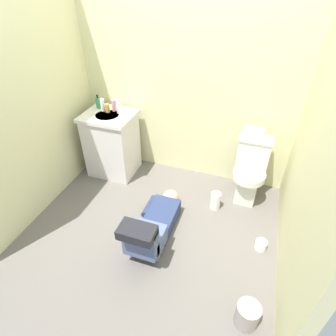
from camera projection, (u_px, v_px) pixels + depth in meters
name	position (u px, v px, depth m)	size (l,w,h in m)	color
ground_plane	(155.00, 224.00, 3.02)	(3.02, 3.07, 0.04)	#605A55
wall_back	(186.00, 80.00, 3.11)	(2.68, 0.08, 2.40)	beige
wall_left	(23.00, 102.00, 2.63)	(0.08, 2.07, 2.40)	beige
wall_right	(323.00, 151.00, 1.95)	(0.08, 2.07, 2.40)	beige
toilet	(250.00, 171.00, 3.14)	(0.36, 0.46, 0.75)	silver
vanity_cabinet	(112.00, 143.00, 3.52)	(0.60, 0.52, 0.82)	silver
faucet	(113.00, 106.00, 3.36)	(0.02, 0.02, 0.10)	silver
person_plumber	(154.00, 225.00, 2.75)	(0.39, 1.06, 0.52)	navy
tissue_box	(253.00, 133.00, 2.96)	(0.22, 0.11, 0.10)	silver
soap_dispenser	(98.00, 103.00, 3.38)	(0.06, 0.06, 0.17)	#379558
bottle_white	(103.00, 105.00, 3.31)	(0.05, 0.05, 0.15)	white
bottle_amber	(107.00, 108.00, 3.30)	(0.05, 0.05, 0.10)	gold
bottle_pink	(114.00, 105.00, 3.32)	(0.05, 0.05, 0.14)	pink
bottle_clear	(118.00, 106.00, 3.26)	(0.06, 0.06, 0.17)	silver
trash_can	(247.00, 315.00, 2.11)	(0.18, 0.18, 0.22)	gray
paper_towel_roll	(215.00, 201.00, 3.13)	(0.11, 0.11, 0.21)	white
toilet_paper_roll	(261.00, 245.00, 2.71)	(0.11, 0.11, 0.10)	white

